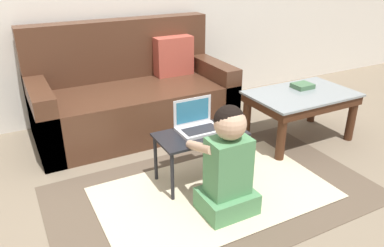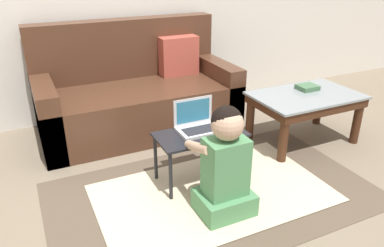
{
  "view_description": "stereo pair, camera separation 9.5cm",
  "coord_description": "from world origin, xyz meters",
  "px_view_note": "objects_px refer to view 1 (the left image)",
  "views": [
    {
      "loc": [
        -1.03,
        -1.91,
        1.46
      ],
      "look_at": [
        0.04,
        0.11,
        0.42
      ],
      "focal_mm": 35.0,
      "sensor_mm": 36.0,
      "label": 1
    },
    {
      "loc": [
        -0.95,
        -1.95,
        1.46
      ],
      "look_at": [
        0.04,
        0.11,
        0.42
      ],
      "focal_mm": 35.0,
      "sensor_mm": 36.0,
      "label": 2
    }
  ],
  "objects_px": {
    "laptop_desk": "(201,139)",
    "computer_mouse": "(228,126)",
    "couch": "(133,95)",
    "laptop": "(198,125)",
    "person_seated": "(228,164)",
    "book_on_table": "(303,86)",
    "coffee_table": "(301,101)"
  },
  "relations": [
    {
      "from": "computer_mouse",
      "to": "person_seated",
      "type": "bearing_deg",
      "value": -123.06
    },
    {
      "from": "couch",
      "to": "person_seated",
      "type": "distance_m",
      "value": 1.45
    },
    {
      "from": "laptop",
      "to": "person_seated",
      "type": "height_order",
      "value": "person_seated"
    },
    {
      "from": "couch",
      "to": "laptop",
      "type": "xyz_separation_m",
      "value": [
        0.11,
        -1.01,
        0.09
      ]
    },
    {
      "from": "computer_mouse",
      "to": "person_seated",
      "type": "relative_size",
      "value": 0.14
    },
    {
      "from": "laptop",
      "to": "laptop_desk",
      "type": "bearing_deg",
      "value": -96.01
    },
    {
      "from": "laptop",
      "to": "book_on_table",
      "type": "distance_m",
      "value": 1.16
    },
    {
      "from": "couch",
      "to": "book_on_table",
      "type": "distance_m",
      "value": 1.49
    },
    {
      "from": "couch",
      "to": "laptop_desk",
      "type": "height_order",
      "value": "couch"
    },
    {
      "from": "laptop_desk",
      "to": "book_on_table",
      "type": "xyz_separation_m",
      "value": [
        1.14,
        0.27,
        0.12
      ]
    },
    {
      "from": "laptop",
      "to": "person_seated",
      "type": "distance_m",
      "value": 0.45
    },
    {
      "from": "person_seated",
      "to": "couch",
      "type": "bearing_deg",
      "value": 92.96
    },
    {
      "from": "couch",
      "to": "laptop",
      "type": "height_order",
      "value": "couch"
    },
    {
      "from": "couch",
      "to": "computer_mouse",
      "type": "xyz_separation_m",
      "value": [
        0.31,
        -1.08,
        0.07
      ]
    },
    {
      "from": "couch",
      "to": "person_seated",
      "type": "bearing_deg",
      "value": -87.04
    },
    {
      "from": "book_on_table",
      "to": "coffee_table",
      "type": "bearing_deg",
      "value": -133.76
    },
    {
      "from": "coffee_table",
      "to": "person_seated",
      "type": "height_order",
      "value": "person_seated"
    },
    {
      "from": "person_seated",
      "to": "computer_mouse",
      "type": "bearing_deg",
      "value": 56.94
    },
    {
      "from": "coffee_table",
      "to": "book_on_table",
      "type": "relative_size",
      "value": 5.32
    },
    {
      "from": "computer_mouse",
      "to": "person_seated",
      "type": "distance_m",
      "value": 0.44
    },
    {
      "from": "computer_mouse",
      "to": "laptop_desk",
      "type": "bearing_deg",
      "value": 174.62
    },
    {
      "from": "coffee_table",
      "to": "laptop",
      "type": "distance_m",
      "value": 1.06
    },
    {
      "from": "laptop_desk",
      "to": "computer_mouse",
      "type": "xyz_separation_m",
      "value": [
        0.21,
        -0.02,
        0.06
      ]
    },
    {
      "from": "computer_mouse",
      "to": "book_on_table",
      "type": "relative_size",
      "value": 0.6
    },
    {
      "from": "laptop",
      "to": "person_seated",
      "type": "xyz_separation_m",
      "value": [
        -0.04,
        -0.44,
        -0.07
      ]
    },
    {
      "from": "coffee_table",
      "to": "laptop",
      "type": "height_order",
      "value": "laptop"
    },
    {
      "from": "couch",
      "to": "person_seated",
      "type": "height_order",
      "value": "couch"
    },
    {
      "from": "coffee_table",
      "to": "laptop_desk",
      "type": "height_order",
      "value": "coffee_table"
    },
    {
      "from": "laptop_desk",
      "to": "computer_mouse",
      "type": "relative_size",
      "value": 6.14
    },
    {
      "from": "coffee_table",
      "to": "book_on_table",
      "type": "height_order",
      "value": "book_on_table"
    },
    {
      "from": "computer_mouse",
      "to": "couch",
      "type": "bearing_deg",
      "value": 106.18
    },
    {
      "from": "coffee_table",
      "to": "computer_mouse",
      "type": "distance_m",
      "value": 0.87
    }
  ]
}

